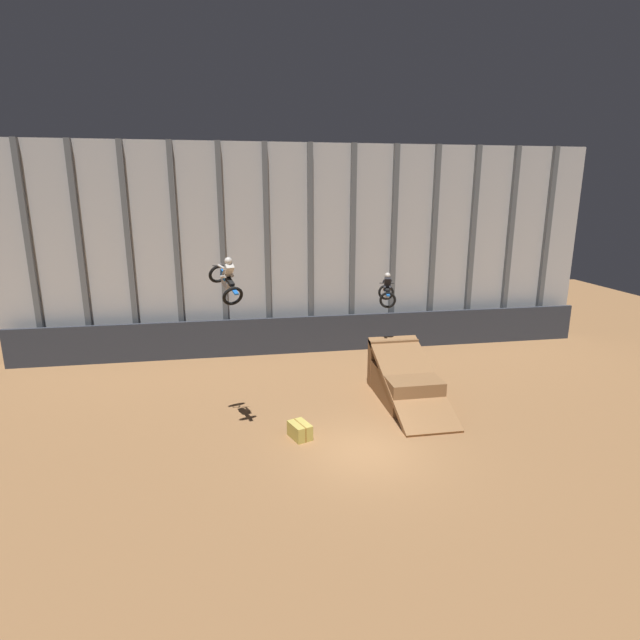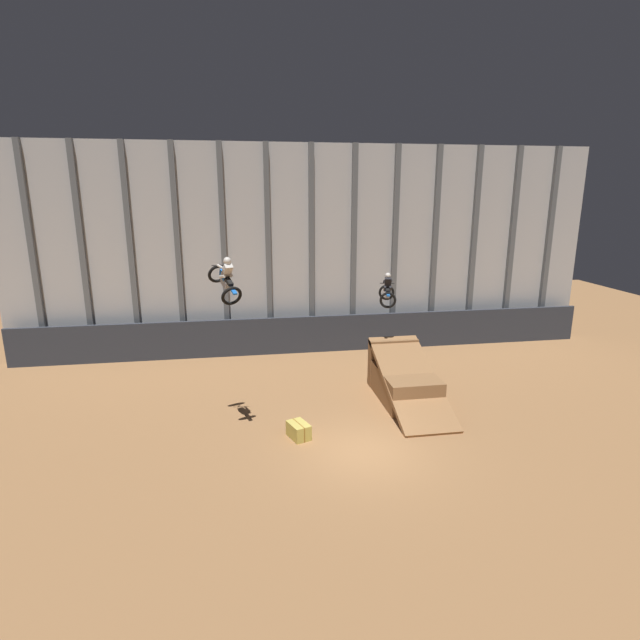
# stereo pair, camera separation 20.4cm
# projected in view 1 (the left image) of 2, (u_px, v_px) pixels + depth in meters

# --- Properties ---
(ground_plane) EXTENTS (60.00, 60.00, 0.00)m
(ground_plane) POSITION_uv_depth(u_px,v_px,m) (365.00, 452.00, 17.06)
(ground_plane) COLOR #996B42
(arena_back_wall) EXTENTS (32.00, 0.40, 11.12)m
(arena_back_wall) POSITION_uv_depth(u_px,v_px,m) (310.00, 250.00, 27.15)
(arena_back_wall) COLOR silver
(arena_back_wall) RESTS_ON ground_plane
(lower_barrier) EXTENTS (31.36, 0.20, 2.03)m
(lower_barrier) POSITION_uv_depth(u_px,v_px,m) (313.00, 334.00, 27.48)
(lower_barrier) COLOR #2D333D
(lower_barrier) RESTS_ON ground_plane
(dirt_ramp) EXTENTS (2.23, 5.44, 2.33)m
(dirt_ramp) POSITION_uv_depth(u_px,v_px,m) (403.00, 380.00, 21.47)
(dirt_ramp) COLOR olive
(dirt_ramp) RESTS_ON ground_plane
(rider_bike_left_air) EXTENTS (1.29, 1.88, 1.68)m
(rider_bike_left_air) POSITION_uv_depth(u_px,v_px,m) (226.00, 279.00, 17.08)
(rider_bike_left_air) COLOR black
(rider_bike_right_air) EXTENTS (1.09, 1.82, 1.48)m
(rider_bike_right_air) POSITION_uv_depth(u_px,v_px,m) (387.00, 291.00, 22.39)
(rider_bike_right_air) COLOR black
(hay_bale_trackside) EXTENTS (0.88, 1.05, 0.57)m
(hay_bale_trackside) POSITION_uv_depth(u_px,v_px,m) (300.00, 430.00, 17.97)
(hay_bale_trackside) COLOR #CCB751
(hay_bale_trackside) RESTS_ON ground_plane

